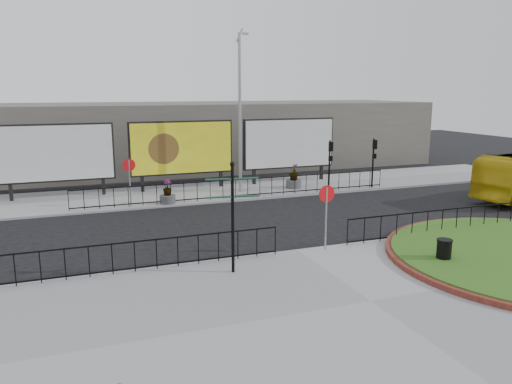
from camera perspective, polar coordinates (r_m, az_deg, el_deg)
name	(u,v)px	position (r m, az deg, el deg)	size (l,w,h in m)	color
ground	(296,252)	(19.02, 4.65, -6.89)	(90.00, 90.00, 0.00)	black
pavement_near	(371,303)	(14.94, 12.99, -12.26)	(30.00, 10.00, 0.12)	gray
pavement_far	(211,191)	(29.94, -5.13, 0.10)	(44.00, 6.00, 0.12)	gray
railing_near_left	(135,256)	(16.96, -13.69, -7.15)	(10.00, 0.10, 1.10)	black
railing_near_right	(442,221)	(22.08, 20.51, -3.18)	(9.00, 0.10, 1.10)	black
railing_far	(242,188)	(27.57, -1.65, 0.43)	(18.00, 0.10, 1.10)	black
speed_sign_far	(129,172)	(26.17, -14.28, 2.24)	(0.64, 0.07, 2.47)	gray
speed_sign_near	(326,203)	(18.61, 8.05, -1.27)	(0.64, 0.07, 2.47)	gray
billboard_left	(56,153)	(29.48, -21.92, 4.12)	(6.20, 0.31, 4.10)	black
billboard_mid	(182,148)	(30.12, -8.48, 4.98)	(6.20, 0.31, 4.10)	black
billboard_right	(289,144)	(32.30, 3.80, 5.53)	(6.20, 0.31, 4.10)	black
lamp_post	(240,111)	(28.84, -1.84, 9.25)	(0.74, 0.18, 9.23)	gray
signal_pole_a	(330,158)	(29.58, 8.46, 3.89)	(0.22, 0.26, 3.00)	black
signal_pole_b	(374,155)	(31.14, 13.31, 4.08)	(0.22, 0.26, 3.00)	black
building_backdrop	(176,136)	(39.23, -9.13, 6.35)	(40.00, 10.00, 5.00)	#5B5850
fingerpost_sign	(233,207)	(16.06, -2.70, -1.68)	(1.72, 0.52, 3.68)	black
litter_bin	(444,252)	(18.43, 20.68, -6.39)	(0.54, 0.54, 0.89)	black
planter_a	(167,195)	(26.72, -10.09, -0.30)	(0.84, 0.84, 1.29)	#4C4C4F
planter_c	(294,179)	(30.48, 4.33, 1.50)	(0.93, 0.93, 1.48)	#4C4C4F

